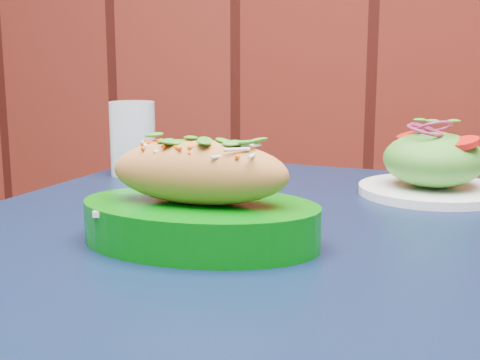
# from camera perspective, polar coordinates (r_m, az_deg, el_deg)

# --- Properties ---
(cafe_table) EXTENTS (0.90, 0.90, 0.75)m
(cafe_table) POSITION_cam_1_polar(r_m,az_deg,el_deg) (0.80, 4.21, -9.95)
(cafe_table) COLOR black
(cafe_table) RESTS_ON ground
(banh_mi_basket) EXTENTS (0.26, 0.17, 0.12)m
(banh_mi_basket) POSITION_cam_1_polar(r_m,az_deg,el_deg) (0.69, -3.46, -1.97)
(banh_mi_basket) COLOR #016708
(banh_mi_basket) RESTS_ON cafe_table
(salad_plate) EXTENTS (0.20, 0.20, 0.10)m
(salad_plate) POSITION_cam_1_polar(r_m,az_deg,el_deg) (0.96, 16.17, 1.16)
(salad_plate) COLOR white
(salad_plate) RESTS_ON cafe_table
(water_glass) EXTENTS (0.07, 0.07, 0.12)m
(water_glass) POSITION_cam_1_polar(r_m,az_deg,el_deg) (1.09, -9.14, 3.52)
(water_glass) COLOR silver
(water_glass) RESTS_ON cafe_table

